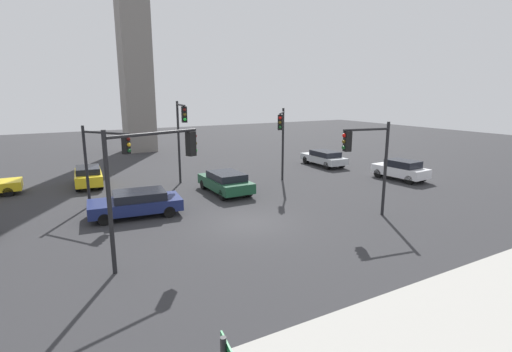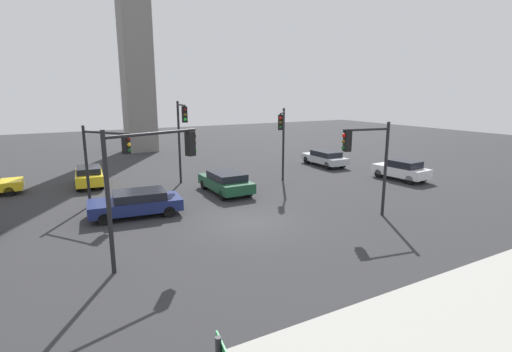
# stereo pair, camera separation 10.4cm
# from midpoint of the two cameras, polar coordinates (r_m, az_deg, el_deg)

# --- Properties ---
(ground_plane) EXTENTS (108.36, 108.36, 0.00)m
(ground_plane) POSITION_cam_midpoint_polar(r_m,az_deg,el_deg) (19.51, -0.94, -6.96)
(ground_plane) COLOR #2D2D30
(sidewalk_corner) EXTENTS (39.01, 4.39, 0.15)m
(sidewalk_corner) POSITION_cam_midpoint_polar(r_m,az_deg,el_deg) (12.14, 25.52, -20.61)
(sidewalk_corner) COLOR #A8A59E
(sidewalk_corner) RESTS_ON ground_plane
(traffic_light_0) EXTENTS (0.75, 3.17, 5.82)m
(traffic_light_0) POSITION_cam_midpoint_polar(r_m,az_deg,el_deg) (26.47, -10.83, 7.09)
(traffic_light_0) COLOR black
(traffic_light_0) RESTS_ON ground_plane
(traffic_light_1) EXTENTS (2.07, 2.82, 4.63)m
(traffic_light_1) POSITION_cam_midpoint_polar(r_m,az_deg,el_deg) (22.46, -21.10, 3.34)
(traffic_light_1) COLOR black
(traffic_light_1) RESTS_ON ground_plane
(traffic_light_2) EXTENTS (2.01, 2.57, 5.30)m
(traffic_light_2) POSITION_cam_midpoint_polar(r_m,az_deg,el_deg) (26.98, 3.98, 6.57)
(traffic_light_2) COLOR black
(traffic_light_2) RESTS_ON ground_plane
(traffic_light_3) EXTENTS (3.85, 1.45, 5.19)m
(traffic_light_3) POSITION_cam_midpoint_polar(r_m,az_deg,el_deg) (15.09, -14.88, 1.52)
(traffic_light_3) COLOR black
(traffic_light_3) RESTS_ON ground_plane
(traffic_light_4) EXTENTS (2.71, 0.69, 4.96)m
(traffic_light_4) POSITION_cam_midpoint_polar(r_m,az_deg,el_deg) (20.35, 16.14, 3.34)
(traffic_light_4) COLOR black
(traffic_light_4) RESTS_ON ground_plane
(car_0) EXTENTS (2.07, 4.13, 1.50)m
(car_0) POSITION_cam_midpoint_polar(r_m,az_deg,el_deg) (30.74, 20.78, 0.90)
(car_0) COLOR silver
(car_0) RESTS_ON ground_plane
(car_1) EXTENTS (2.10, 4.62, 1.39)m
(car_1) POSITION_cam_midpoint_polar(r_m,az_deg,el_deg) (25.10, -4.36, -0.84)
(car_1) COLOR #19472D
(car_1) RESTS_ON ground_plane
(car_3) EXTENTS (2.03, 4.66, 1.35)m
(car_3) POSITION_cam_midpoint_polar(r_m,az_deg,el_deg) (34.81, 10.19, 2.67)
(car_3) COLOR #ADB2B7
(car_3) RESTS_ON ground_plane
(car_5) EXTENTS (2.09, 4.26, 1.38)m
(car_5) POSITION_cam_midpoint_polar(r_m,az_deg,el_deg) (29.33, -23.33, 0.07)
(car_5) COLOR yellow
(car_5) RESTS_ON ground_plane
(car_6) EXTENTS (4.90, 2.63, 1.32)m
(car_6) POSITION_cam_midpoint_polar(r_m,az_deg,el_deg) (21.39, -17.10, -3.78)
(car_6) COLOR navy
(car_6) RESTS_ON ground_plane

